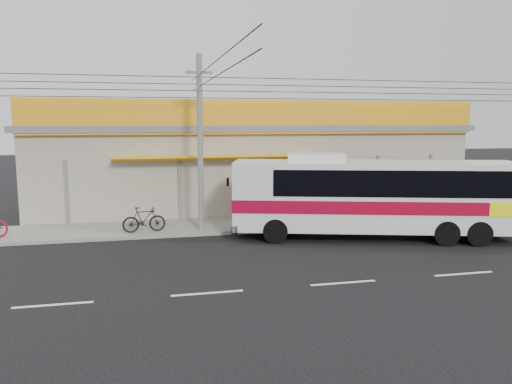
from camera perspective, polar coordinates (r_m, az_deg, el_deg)
ground at (r=17.30m, az=6.72°, el=-7.73°), size 120.00×120.00×0.00m
sidewalk at (r=22.87m, az=1.71°, el=-3.58°), size 30.00×3.20×0.15m
lane_markings at (r=15.08m, az=9.93°, el=-10.21°), size 50.00×0.12×0.01m
storefront_building at (r=27.89m, az=-1.12°, el=3.16°), size 22.60×9.20×5.70m
coach_bus at (r=20.51m, az=13.78°, el=-0.15°), size 11.40×5.39×3.45m
motorbike_dark at (r=21.13m, az=-12.68°, el=-3.08°), size 1.79×0.65×1.06m
utility_pole at (r=20.91m, az=-6.49°, el=11.91°), size 34.00×14.00×7.41m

